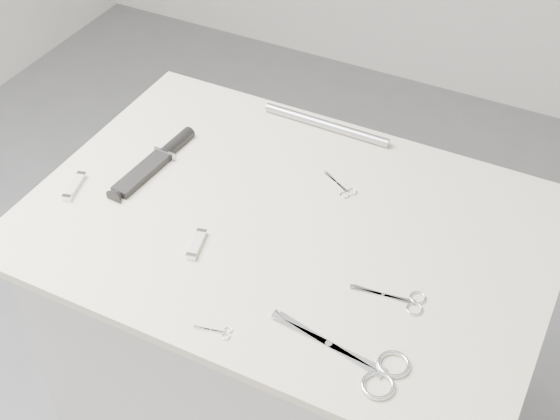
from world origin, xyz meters
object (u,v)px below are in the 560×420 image
at_px(metal_rail, 326,125).
at_px(pocket_knife_b, 197,245).
at_px(plinth, 287,371).
at_px(tiny_scissors, 218,331).
at_px(pocket_knife_a, 75,186).
at_px(embroidery_scissors_a, 402,300).
at_px(large_shears, 365,364).
at_px(embroidery_scissors_b, 342,188).
at_px(sheathed_knife, 158,159).

bearing_deg(metal_rail, pocket_knife_b, -97.65).
xyz_separation_m(plinth, tiny_scissors, (0.02, -0.29, 0.47)).
height_order(plinth, pocket_knife_a, pocket_knife_a).
xyz_separation_m(embroidery_scissors_a, tiny_scissors, (-0.25, -0.20, -0.00)).
bearing_deg(metal_rail, plinth, -78.71).
bearing_deg(pocket_knife_a, large_shears, -116.25).
distance_m(tiny_scissors, pocket_knife_a, 0.48).
relative_size(embroidery_scissors_b, pocket_knife_b, 1.13).
bearing_deg(plinth, pocket_knife_a, -166.17).
height_order(pocket_knife_b, metal_rail, metal_rail).
bearing_deg(metal_rail, tiny_scissors, -82.68).
height_order(sheathed_knife, pocket_knife_b, sheathed_knife).
xyz_separation_m(sheathed_knife, metal_rail, (0.26, 0.27, 0.00)).
height_order(large_shears, embroidery_scissors_a, large_shears).
height_order(embroidery_scissors_a, embroidery_scissors_b, same).
xyz_separation_m(tiny_scissors, metal_rail, (-0.08, 0.60, 0.01)).
bearing_deg(embroidery_scissors_a, tiny_scissors, -147.84).
bearing_deg(large_shears, metal_rail, 128.32).
height_order(embroidery_scissors_b, sheathed_knife, sheathed_knife).
bearing_deg(metal_rail, sheathed_knife, -134.39).
height_order(tiny_scissors, sheathed_knife, sheathed_knife).
height_order(tiny_scissors, pocket_knife_b, pocket_knife_b).
height_order(sheathed_knife, pocket_knife_a, sheathed_knife).
distance_m(embroidery_scissors_a, sheathed_knife, 0.60).
bearing_deg(large_shears, sheathed_knife, 162.19).
bearing_deg(pocket_knife_a, embroidery_scissors_a, -103.41).
bearing_deg(pocket_knife_b, metal_rail, -21.57).
relative_size(large_shears, pocket_knife_a, 2.86).
xyz_separation_m(large_shears, embroidery_scissors_a, (0.01, 0.16, -0.00)).
bearing_deg(pocket_knife_b, large_shears, -119.88).
relative_size(large_shears, sheathed_knife, 0.99).
bearing_deg(metal_rail, pocket_knife_a, -131.42).
relative_size(sheathed_knife, pocket_knife_a, 2.88).
distance_m(large_shears, embroidery_scissors_b, 0.43).
height_order(embroidery_scissors_b, tiny_scissors, same).
bearing_deg(large_shears, pocket_knife_a, 176.85).
height_order(plinth, pocket_knife_b, pocket_knife_b).
distance_m(embroidery_scissors_a, embroidery_scissors_b, 0.31).
bearing_deg(tiny_scissors, plinth, 80.10).
height_order(large_shears, tiny_scissors, large_shears).
distance_m(plinth, sheathed_knife, 0.58).
height_order(embroidery_scissors_a, tiny_scissors, same).
bearing_deg(tiny_scissors, sheathed_knife, 122.52).
bearing_deg(pocket_knife_a, metal_rail, -56.13).
relative_size(embroidery_scissors_b, tiny_scissors, 1.31).
bearing_deg(tiny_scissors, embroidery_scissors_b, 72.20).
bearing_deg(plinth, metal_rail, 101.29).
height_order(plinth, embroidery_scissors_a, embroidery_scissors_a).
xyz_separation_m(large_shears, pocket_knife_b, (-0.38, 0.11, 0.00)).
relative_size(tiny_scissors, pocket_knife_a, 0.78).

